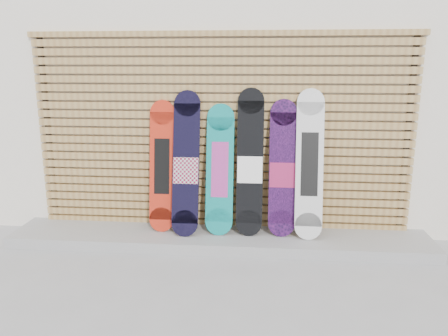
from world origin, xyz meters
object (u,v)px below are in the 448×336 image
Objects in this scene: snowboard_2 at (220,170)px; snowboard_4 at (283,169)px; snowboard_0 at (162,166)px; snowboard_5 at (309,164)px; snowboard_3 at (250,163)px; snowboard_1 at (186,164)px.

snowboard_2 is 0.96× the size of snowboard_4.
snowboard_5 reaches higher than snowboard_0.
snowboard_1 is at bearing -176.58° from snowboard_3.
snowboard_1 is 1.06× the size of snowboard_4.
snowboard_3 is at bearing 3.42° from snowboard_1.
snowboard_1 reaches higher than snowboard_2.
snowboard_3 reaches higher than snowboard_2.
snowboard_0 is 0.99× the size of snowboard_4.
snowboard_2 is 0.97m from snowboard_5.
snowboard_5 is at bearing -1.64° from snowboard_0.
snowboard_0 is 0.91× the size of snowboard_3.
snowboard_1 is 1.10× the size of snowboard_2.
snowboard_0 is at bearing 177.85° from snowboard_2.
snowboard_1 is (0.28, -0.06, 0.04)m from snowboard_0.
snowboard_2 is at bearing -2.15° from snowboard_0.
snowboard_5 is at bearing -5.90° from snowboard_4.
snowboard_5 is (0.96, -0.02, 0.08)m from snowboard_2.
snowboard_4 is at bearing -0.74° from snowboard_0.
snowboard_1 is at bearing -12.71° from snowboard_0.
snowboard_1 reaches higher than snowboard_0.
snowboard_0 is at bearing 178.36° from snowboard_5.
snowboard_2 is at bearing -179.40° from snowboard_4.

